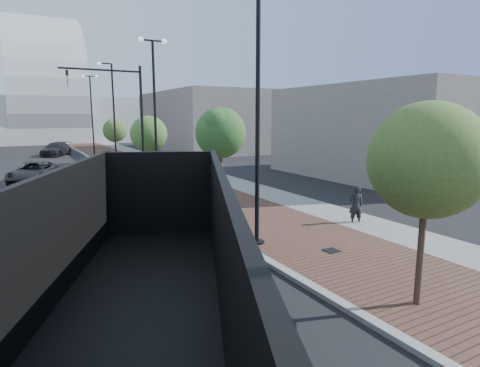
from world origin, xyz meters
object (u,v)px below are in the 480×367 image
dump_truck (158,245)px  pedestrian (356,205)px  white_sedan (143,255)px  dark_car_mid (34,172)px

dump_truck → pedestrian: bearing=41.6°
white_sedan → dark_car_mid: (-2.20, 20.72, 0.02)m
dump_truck → pedestrian: size_ratio=7.99×
dump_truck → white_sedan: dump_truck is taller
dump_truck → white_sedan: 2.14m
dark_car_mid → white_sedan: bearing=-65.3°
dump_truck → pedestrian: (9.88, 3.31, -0.74)m
white_sedan → dark_car_mid: size_ratio=0.82×
dark_car_mid → pedestrian: 22.76m
dump_truck → dark_car_mid: 22.78m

